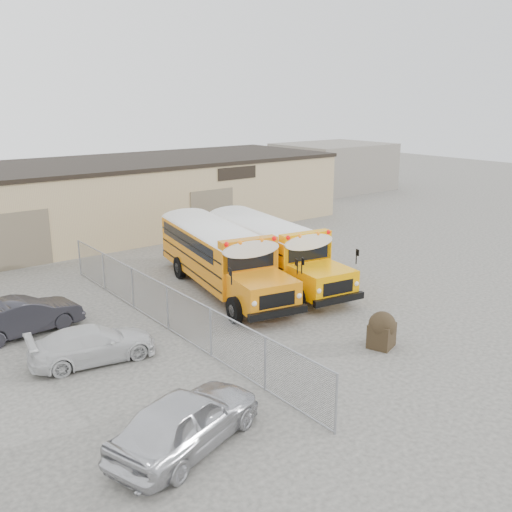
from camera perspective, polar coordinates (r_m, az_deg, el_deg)
ground at (r=23.69m, az=7.77°, el=-6.07°), size 120.00×120.00×0.00m
warehouse at (r=39.20m, az=-13.42°, el=5.91°), size 30.20×10.20×4.67m
chainlink_fence at (r=22.19m, az=-8.83°, el=-5.13°), size 0.07×18.07×1.81m
distant_building_right at (r=56.35m, az=7.72°, el=8.85°), size 10.00×8.00×4.40m
school_bus_left at (r=32.42m, az=-8.13°, el=3.15°), size 4.51×10.82×3.08m
school_bus_right at (r=33.22m, az=-3.98°, el=3.49°), size 3.99×10.51×3.00m
tarp_bundle at (r=21.04m, az=12.48°, el=-7.15°), size 1.10×1.05×1.34m
car_silver at (r=15.17m, az=-7.00°, el=-15.95°), size 4.92×3.22×1.56m
car_white at (r=20.31m, az=-15.99°, el=-8.47°), size 4.44×2.33×1.23m
car_dark at (r=23.36m, az=-22.25°, el=-5.59°), size 4.46×2.00×1.42m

